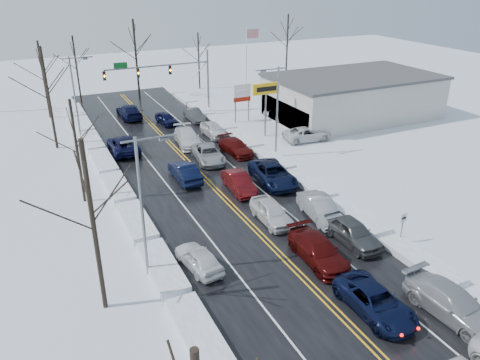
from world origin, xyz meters
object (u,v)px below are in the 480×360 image
traffic_signal_mast (170,73)px  tires_plus_sign (266,92)px  oncoming_car_0 (185,180)px  flagpole (248,60)px  dealership_building (352,96)px

traffic_signal_mast → tires_plus_sign: (7.05, -12.00, -0.49)m
tires_plus_sign → traffic_signal_mast: bearing=120.5°
traffic_signal_mast → oncoming_car_0: 21.02m
tires_plus_sign → oncoming_car_0: (-12.21, -7.64, -4.99)m
traffic_signal_mast → oncoming_car_0: traffic_signal_mast is taller
flagpole → oncoming_car_0: bearing=-128.0°
dealership_building → oncoming_car_0: bearing=-159.4°
dealership_building → tires_plus_sign: bearing=-171.5°
tires_plus_sign → dealership_building: size_ratio=0.29×
traffic_signal_mast → dealership_building: size_ratio=0.65×
traffic_signal_mast → dealership_building: bearing=-25.9°
flagpole → traffic_signal_mast: bearing=-170.3°
tires_plus_sign → flagpole: bearing=71.6°
tires_plus_sign → flagpole: 14.79m
tires_plus_sign → flagpole: size_ratio=0.60×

